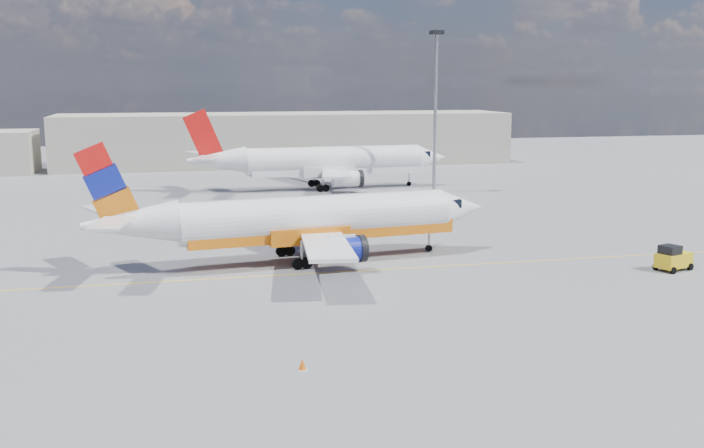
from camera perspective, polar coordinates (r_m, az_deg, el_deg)
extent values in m
plane|color=slate|center=(51.72, 2.03, -4.16)|extent=(240.00, 240.00, 0.00)
cube|color=yellow|center=(54.53, 1.21, -3.38)|extent=(70.00, 0.15, 0.01)
cube|color=#AEA896|center=(124.97, -4.76, 6.20)|extent=(70.00, 14.00, 8.00)
cylinder|color=white|center=(56.92, -2.57, 0.53)|extent=(20.13, 5.52, 3.08)
cone|color=white|center=(61.46, 7.93, 1.17)|extent=(3.97, 3.50, 3.08)
cone|color=white|center=(54.41, -15.86, 0.03)|extent=(6.65, 3.69, 2.92)
cube|color=black|center=(60.80, 6.89, 1.57)|extent=(1.78, 2.26, 0.63)
cube|color=orange|center=(57.24, -2.13, -0.47)|extent=(20.06, 4.98, 1.09)
cube|color=white|center=(62.68, -5.51, 0.65)|extent=(6.61, 11.17, 0.73)
cube|color=white|center=(50.74, -1.85, -1.61)|extent=(4.17, 11.13, 0.73)
cylinder|color=navy|center=(61.17, -3.32, -0.38)|extent=(3.44, 2.11, 1.72)
cylinder|color=navy|center=(53.59, -0.77, -1.90)|extent=(3.44, 2.11, 1.72)
cylinder|color=black|center=(61.60, -2.03, -0.29)|extent=(0.68, 1.94, 1.90)
cylinder|color=black|center=(54.08, 0.67, -1.79)|extent=(0.68, 1.94, 1.90)
cube|color=orange|center=(53.92, -17.44, 2.82)|extent=(4.25, 0.80, 5.65)
cube|color=white|center=(57.09, -17.47, 1.01)|extent=(3.72, 4.94, 0.16)
cube|color=white|center=(51.38, -17.13, 0.04)|extent=(2.81, 4.82, 0.16)
cylinder|color=#94939B|center=(60.62, 5.62, -0.95)|extent=(0.18, 0.18, 1.90)
cylinder|color=black|center=(60.79, 5.60, -1.76)|extent=(0.53, 0.28, 0.51)
cylinder|color=black|center=(59.00, -4.87, -1.96)|extent=(0.85, 0.44, 0.81)
cylinder|color=black|center=(54.93, -3.66, -2.87)|extent=(0.85, 0.44, 0.81)
cylinder|color=white|center=(95.63, -1.33, 4.67)|extent=(21.57, 4.30, 3.31)
cone|color=white|center=(99.53, 5.77, 4.85)|extent=(4.05, 3.49, 3.31)
cone|color=white|center=(93.11, -9.81, 4.58)|extent=(6.96, 3.46, 3.15)
cube|color=black|center=(98.99, 5.04, 5.14)|extent=(1.76, 2.32, 0.68)
cube|color=white|center=(95.87, -1.05, 4.02)|extent=(21.55, 3.72, 1.17)
cube|color=white|center=(101.98, -3.09, 4.52)|extent=(6.34, 12.10, 0.78)
cube|color=white|center=(88.80, -1.15, 3.67)|extent=(5.36, 12.08, 0.78)
cylinder|color=white|center=(100.17, -1.69, 3.89)|extent=(3.59, 2.01, 1.85)
cylinder|color=white|center=(91.74, -0.35, 3.30)|extent=(3.59, 2.01, 1.85)
cylinder|color=black|center=(100.56, -0.82, 3.92)|extent=(0.58, 2.07, 2.05)
cylinder|color=black|center=(92.17, 0.59, 3.33)|extent=(0.58, 2.07, 2.05)
cube|color=red|center=(92.73, -10.77, 6.37)|extent=(4.58, 0.50, 6.08)
cube|color=white|center=(96.00, -10.90, 5.10)|extent=(3.73, 5.32, 0.18)
cube|color=white|center=(89.82, -10.55, 4.76)|extent=(3.36, 5.27, 0.18)
cylinder|color=#94939B|center=(98.75, 4.17, 3.49)|extent=(0.18, 0.18, 2.05)
cylinder|color=black|center=(98.86, 4.16, 2.95)|extent=(0.56, 0.26, 0.55)
cylinder|color=black|center=(97.78, -2.78, 2.98)|extent=(0.89, 0.41, 0.88)
cylinder|color=black|center=(93.27, -2.13, 2.63)|extent=(0.89, 0.41, 0.88)
cylinder|color=black|center=(58.53, 21.22, -2.90)|extent=(0.53, 0.35, 0.49)
cylinder|color=black|center=(57.78, 22.32, -3.14)|extent=(0.53, 0.35, 0.49)
cylinder|color=black|center=(60.11, 22.30, -2.64)|extent=(0.53, 0.35, 0.49)
cylinder|color=black|center=(59.38, 23.39, -2.87)|extent=(0.53, 0.35, 0.49)
cube|color=gold|center=(58.84, 22.35, -2.42)|extent=(2.86, 2.17, 0.98)
cube|color=black|center=(58.28, 22.13, -1.74)|extent=(1.51, 1.51, 0.59)
cube|color=white|center=(36.29, -3.63, -10.53)|extent=(0.41, 0.41, 0.04)
cone|color=#E15809|center=(36.19, -3.64, -10.11)|extent=(0.35, 0.35, 0.53)
cylinder|color=#94939B|center=(92.62, 6.07, 7.90)|extent=(0.40, 0.40, 18.18)
cube|color=black|center=(92.71, 6.18, 13.69)|extent=(1.36, 1.36, 0.45)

